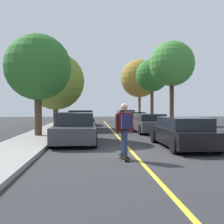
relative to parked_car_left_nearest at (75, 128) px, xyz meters
The scene contains 17 objects.
ground 4.02m from the parked_car_left_nearest, 55.11° to the right, with size 80.00×80.00×0.00m, color #2D2D30.
sidewalk_left 3.94m from the parked_car_left_nearest, 123.39° to the right, with size 2.18×56.00×0.14m, color gray.
center_line 2.48m from the parked_car_left_nearest, 18.31° to the left, with size 0.12×39.20×0.01m, color gold.
parked_car_left_nearest is the anchor object (origin of this frame).
parked_car_left_near 6.92m from the parked_car_left_nearest, 90.00° to the left, with size 2.02×4.46×1.47m.
parked_car_left_far 12.93m from the parked_car_left_nearest, 90.01° to the left, with size 2.00×4.46×1.25m.
parked_car_right_nearest 4.89m from the parked_car_left_nearest, 21.95° to the right, with size 1.86×4.51×1.26m.
parked_car_right_near 6.64m from the parked_car_left_nearest, 46.97° to the left, with size 2.01×4.54×1.26m.
parked_car_right_far 11.81m from the parked_car_left_nearest, 67.44° to the left, with size 1.85×4.63×1.28m.
parked_car_right_farthest 17.48m from the parked_car_left_nearest, 74.97° to the left, with size 1.94×4.66×1.41m.
street_tree_left_nearest 4.50m from the parked_car_left_nearest, 133.04° to the left, with size 3.63×3.63×5.56m.
street_tree_left_near 10.30m from the parked_car_left_nearest, 102.78° to the left, with size 4.70×4.70×6.04m.
street_tree_right_nearest 10.44m from the parked_car_left_nearest, 45.41° to the left, with size 3.34×3.34×6.45m.
street_tree_right_near 15.49m from the parked_car_left_nearest, 63.32° to the left, with size 3.22×3.22×6.31m.
street_tree_right_far 21.76m from the parked_car_left_nearest, 71.63° to the left, with size 4.68×4.68×7.48m.
skateboard 4.64m from the parked_car_left_nearest, 67.01° to the right, with size 0.32×0.86×0.10m.
skateboarder 4.65m from the parked_car_left_nearest, 67.13° to the right, with size 0.59×0.71×1.69m.
Camera 1 is at (-1.51, -9.49, 1.66)m, focal length 43.12 mm.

